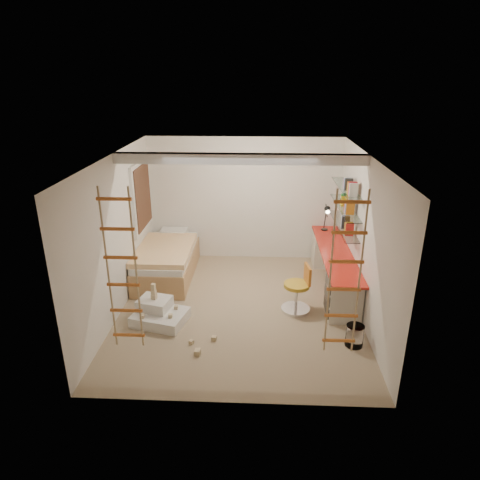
{
  "coord_description": "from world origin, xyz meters",
  "views": [
    {
      "loc": [
        0.31,
        -6.4,
        3.77
      ],
      "look_at": [
        0.0,
        0.3,
        1.15
      ],
      "focal_mm": 32.0,
      "sensor_mm": 36.0,
      "label": 1
    }
  ],
  "objects_px": {
    "desk": "(334,268)",
    "bed": "(167,260)",
    "swivel_chair": "(298,294)",
    "play_platform": "(159,313)"
  },
  "relations": [
    {
      "from": "swivel_chair",
      "to": "desk",
      "type": "bearing_deg",
      "value": 49.94
    },
    {
      "from": "play_platform",
      "to": "bed",
      "type": "bearing_deg",
      "value": 96.64
    },
    {
      "from": "desk",
      "to": "swivel_chair",
      "type": "height_order",
      "value": "swivel_chair"
    },
    {
      "from": "bed",
      "to": "swivel_chair",
      "type": "distance_m",
      "value": 2.76
    },
    {
      "from": "desk",
      "to": "bed",
      "type": "relative_size",
      "value": 1.4
    },
    {
      "from": "bed",
      "to": "swivel_chair",
      "type": "bearing_deg",
      "value": -26.6
    },
    {
      "from": "bed",
      "to": "play_platform",
      "type": "height_order",
      "value": "bed"
    },
    {
      "from": "desk",
      "to": "swivel_chair",
      "type": "relative_size",
      "value": 3.38
    },
    {
      "from": "swivel_chair",
      "to": "play_platform",
      "type": "distance_m",
      "value": 2.32
    },
    {
      "from": "bed",
      "to": "play_platform",
      "type": "bearing_deg",
      "value": -83.36
    }
  ]
}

